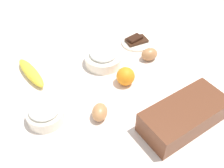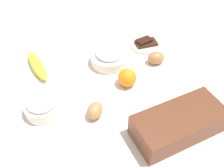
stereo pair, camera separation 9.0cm
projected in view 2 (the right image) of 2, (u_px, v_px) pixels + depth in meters
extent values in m
cube|color=beige|center=(112.00, 94.00, 0.94)|extent=(2.40, 2.40, 0.02)
cube|color=brown|center=(179.00, 124.00, 0.78)|extent=(0.29, 0.15, 0.08)
cube|color=black|center=(179.00, 123.00, 0.78)|extent=(0.28, 0.14, 0.07)
cylinder|color=silver|center=(43.00, 108.00, 0.85)|extent=(0.12, 0.12, 0.04)
torus|color=silver|center=(42.00, 105.00, 0.84)|extent=(0.12, 0.12, 0.01)
ellipsoid|color=white|center=(41.00, 102.00, 0.83)|extent=(0.10, 0.10, 0.03)
cylinder|color=silver|center=(109.00, 59.00, 1.04)|extent=(0.15, 0.15, 0.04)
torus|color=silver|center=(109.00, 55.00, 1.02)|extent=(0.15, 0.15, 0.01)
ellipsoid|color=white|center=(109.00, 53.00, 1.01)|extent=(0.11, 0.11, 0.04)
ellipsoid|color=yellow|center=(37.00, 65.00, 1.01)|extent=(0.07, 0.19, 0.04)
sphere|color=orange|center=(127.00, 78.00, 0.94)|extent=(0.07, 0.07, 0.07)
ellipsoid|color=#AB7446|center=(156.00, 58.00, 1.03)|extent=(0.08, 0.06, 0.05)
ellipsoid|color=#B77C4B|center=(95.00, 111.00, 0.84)|extent=(0.08, 0.08, 0.05)
cylinder|color=silver|center=(146.00, 45.00, 1.13)|extent=(0.13, 0.13, 0.01)
cube|color=#381E11|center=(146.00, 43.00, 1.12)|extent=(0.09, 0.06, 0.01)
cube|color=black|center=(144.00, 41.00, 1.11)|extent=(0.07, 0.05, 0.01)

